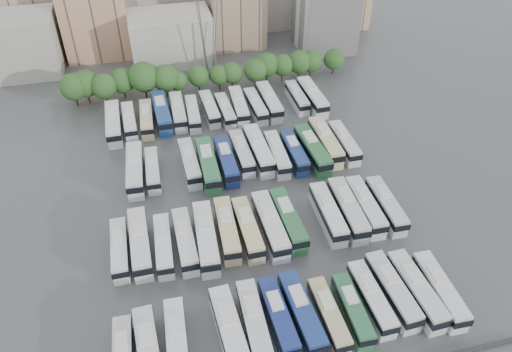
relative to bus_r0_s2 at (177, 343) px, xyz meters
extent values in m
plane|color=#424447|center=(14.85, 24.20, -1.84)|extent=(220.00, 220.00, 0.00)
cylinder|color=black|center=(-14.44, 66.22, -0.60)|extent=(0.36, 0.36, 2.48)
sphere|color=#234C1E|center=(-14.44, 66.22, 2.77)|extent=(5.96, 5.96, 5.96)
cylinder|color=black|center=(-11.87, 66.95, -0.59)|extent=(0.36, 0.36, 2.49)
sphere|color=#234C1E|center=(-11.87, 66.95, 2.79)|extent=(5.99, 5.99, 5.99)
cylinder|color=black|center=(-8.04, 65.45, -0.67)|extent=(0.36, 0.36, 2.35)
sphere|color=#234C1E|center=(-8.04, 65.45, 2.52)|extent=(5.63, 5.63, 5.63)
cylinder|color=black|center=(-4.01, 67.03, -0.67)|extent=(0.36, 0.36, 2.35)
sphere|color=#234C1E|center=(-4.01, 67.03, 2.52)|extent=(5.64, 5.64, 5.64)
cylinder|color=black|center=(0.72, 66.02, -0.43)|extent=(0.36, 0.36, 2.82)
sphere|color=#234C1E|center=(0.72, 66.02, 3.39)|extent=(6.76, 6.76, 6.76)
cylinder|color=black|center=(5.32, 65.52, -0.59)|extent=(0.36, 0.36, 2.50)
sphere|color=#234C1E|center=(5.32, 65.52, 2.79)|extent=(5.99, 5.99, 5.99)
cylinder|color=black|center=(8.03, 65.79, -0.93)|extent=(0.36, 0.36, 1.83)
sphere|color=#234C1E|center=(8.03, 65.79, 1.56)|extent=(4.39, 4.39, 4.39)
cylinder|color=black|center=(12.86, 66.38, -0.83)|extent=(0.36, 0.36, 2.03)
sphere|color=#234C1E|center=(12.86, 66.38, 1.92)|extent=(4.86, 4.86, 4.86)
cylinder|color=black|center=(17.59, 66.10, -0.88)|extent=(0.36, 0.36, 1.92)
sphere|color=#234C1E|center=(17.59, 66.10, 1.72)|extent=(4.60, 4.60, 4.60)
cylinder|color=black|center=(20.62, 65.93, -0.82)|extent=(0.36, 0.36, 2.05)
sphere|color=#234C1E|center=(20.62, 65.93, 1.96)|extent=(4.92, 4.92, 4.92)
cylinder|color=black|center=(26.03, 65.36, -0.73)|extent=(0.36, 0.36, 2.22)
sphere|color=#234C1E|center=(26.03, 65.36, 2.28)|extent=(5.32, 5.32, 5.32)
cylinder|color=black|center=(29.17, 67.01, -0.67)|extent=(0.36, 0.36, 2.35)
sphere|color=#234C1E|center=(29.17, 67.01, 2.52)|extent=(5.63, 5.63, 5.63)
cylinder|color=black|center=(32.92, 66.71, -0.77)|extent=(0.36, 0.36, 2.15)
sphere|color=#234C1E|center=(32.92, 66.71, 2.15)|extent=(5.15, 5.15, 5.15)
cylinder|color=black|center=(37.08, 66.78, -0.69)|extent=(0.36, 0.36, 2.30)
sphere|color=#234C1E|center=(37.08, 66.78, 2.44)|extent=(5.53, 5.53, 5.53)
cylinder|color=black|center=(40.14, 67.03, -0.76)|extent=(0.36, 0.36, 2.17)
sphere|color=#234C1E|center=(40.14, 67.03, 2.18)|extent=(5.20, 5.20, 5.20)
cylinder|color=black|center=(45.94, 66.95, -0.79)|extent=(0.36, 0.36, 2.09)
sphere|color=#234C1E|center=(45.94, 66.95, 2.05)|extent=(5.02, 5.02, 5.02)
cube|color=#9E998E|center=(-27.15, 86.20, 5.16)|extent=(18.00, 14.00, 14.00)
cube|color=tan|center=(-9.15, 92.20, 7.16)|extent=(16.00, 12.00, 18.00)
cube|color=#ADA89E|center=(8.85, 84.20, 4.16)|extent=(20.00, 14.00, 12.00)
cube|color=gray|center=(26.85, 90.20, 6.16)|extent=(14.00, 12.00, 16.00)
cube|color=tan|center=(-23.15, 102.20, 6.16)|extent=(16.00, 14.00, 16.00)
cube|color=#A39E93|center=(34.85, 102.20, 5.16)|extent=(18.00, 14.00, 14.00)
cube|color=tan|center=(58.85, 96.20, 4.16)|extent=(14.00, 12.00, 12.00)
cube|color=gray|center=(0.85, 98.20, 3.16)|extent=(12.00, 10.00, 10.00)
cylinder|color=slate|center=(14.85, 72.20, 15.16)|extent=(2.90, 2.91, 33.83)
cylinder|color=slate|center=(14.85, 76.20, 15.16)|extent=(2.90, 2.91, 33.83)
cylinder|color=slate|center=(18.85, 72.20, 15.16)|extent=(2.90, 2.91, 33.83)
cylinder|color=slate|center=(18.85, 76.20, 15.16)|extent=(2.90, 2.91, 33.83)
cube|color=silver|center=(-6.58, 0.82, 1.40)|extent=(1.61, 2.91, 0.39)
cube|color=black|center=(-3.52, -0.71, 0.50)|extent=(3.29, 12.28, 1.00)
cube|color=silver|center=(-3.60, 0.94, 1.77)|extent=(1.86, 3.28, 0.44)
cube|color=white|center=(0.00, 0.01, -0.18)|extent=(2.97, 11.81, 3.32)
cube|color=black|center=(-0.01, -0.14, 0.45)|extent=(3.09, 11.99, 0.98)
cube|color=silver|center=(0.06, 1.47, 1.69)|extent=(1.79, 3.19, 0.43)
cube|color=silver|center=(6.73, -0.18, -0.05)|extent=(3.34, 12.79, 3.59)
cube|color=black|center=(6.73, -0.34, 0.64)|extent=(3.47, 12.99, 1.06)
cube|color=silver|center=(6.64, 1.40, 1.98)|extent=(1.97, 3.47, 0.46)
cube|color=silver|center=(10.00, 0.53, -0.14)|extent=(2.86, 12.04, 3.39)
cube|color=black|center=(10.00, 0.38, 0.50)|extent=(2.98, 12.22, 1.00)
cube|color=silver|center=(10.04, 2.03, 1.77)|extent=(1.78, 3.24, 0.44)
cube|color=navy|center=(13.30, 0.71, -0.23)|extent=(2.77, 11.47, 3.23)
cube|color=black|center=(13.31, 0.57, 0.39)|extent=(2.89, 11.65, 0.95)
cube|color=silver|center=(13.26, 2.13, 1.60)|extent=(1.71, 3.09, 0.42)
cube|color=navy|center=(16.45, 0.57, -0.12)|extent=(3.16, 12.28, 3.45)
cube|color=black|center=(16.46, 0.42, 0.54)|extent=(3.29, 12.47, 1.01)
cube|color=silver|center=(16.38, 2.09, 1.83)|extent=(1.88, 3.32, 0.45)
cube|color=#C1B284|center=(19.86, -0.50, -0.32)|extent=(2.39, 10.78, 3.05)
cube|color=black|center=(19.86, -0.63, 0.27)|extent=(2.50, 10.94, 0.90)
cube|color=silver|center=(19.85, 0.85, 1.40)|extent=(1.55, 2.88, 0.39)
cube|color=#2D6942|center=(23.22, -0.47, -0.33)|extent=(2.56, 10.70, 3.02)
cube|color=black|center=(23.21, -0.61, 0.24)|extent=(2.67, 10.86, 0.89)
cube|color=silver|center=(23.25, 0.86, 1.37)|extent=(1.59, 2.88, 0.39)
cube|color=silver|center=(26.40, 0.66, -0.24)|extent=(2.61, 11.33, 3.20)
cube|color=black|center=(26.40, 0.52, 0.37)|extent=(2.73, 11.51, 0.94)
cube|color=silver|center=(26.37, 2.07, 1.57)|extent=(1.66, 3.04, 0.41)
cube|color=silver|center=(29.69, 1.12, -0.13)|extent=(3.05, 12.15, 3.42)
cube|color=black|center=(29.69, 0.96, 0.52)|extent=(3.17, 12.33, 1.00)
cube|color=silver|center=(29.63, 2.62, 1.80)|extent=(1.84, 3.28, 0.44)
cube|color=silver|center=(32.88, 0.33, -0.09)|extent=(3.14, 12.48, 3.51)
cube|color=black|center=(32.89, 0.18, 0.58)|extent=(3.27, 12.67, 1.03)
cube|color=silver|center=(32.82, 1.88, 1.89)|extent=(1.89, 3.37, 0.45)
cube|color=silver|center=(36.07, -0.37, -0.16)|extent=(2.83, 11.91, 3.36)
cube|color=black|center=(36.06, -0.52, 0.48)|extent=(2.95, 12.09, 0.99)
cube|color=silver|center=(36.11, 1.11, 1.73)|extent=(1.76, 3.20, 0.43)
cube|color=silver|center=(-6.48, 18.03, -0.28)|extent=(2.34, 11.01, 3.12)
cube|color=black|center=(-6.48, 17.89, 0.32)|extent=(2.45, 11.18, 0.92)
cube|color=silver|center=(-6.48, 19.41, 1.48)|extent=(1.56, 2.94, 0.40)
cube|color=silver|center=(-3.44, 18.39, -0.04)|extent=(2.90, 12.73, 3.59)
cube|color=black|center=(-3.43, 18.23, 0.64)|extent=(3.03, 12.92, 1.06)
cube|color=silver|center=(-3.46, 19.98, 1.99)|extent=(1.85, 3.41, 0.47)
cube|color=white|center=(-0.02, 17.25, -0.26)|extent=(2.77, 11.25, 3.16)
cube|color=black|center=(-0.02, 17.11, 0.35)|extent=(2.89, 11.42, 0.93)
cube|color=silver|center=(0.03, 18.64, 1.53)|extent=(1.69, 3.03, 0.41)
cube|color=silver|center=(3.26, 17.33, -0.16)|extent=(2.65, 11.89, 3.36)
cube|color=black|center=(3.26, 17.18, 0.48)|extent=(2.77, 12.07, 0.99)
cube|color=silver|center=(3.25, 18.81, 1.74)|extent=(1.72, 3.18, 0.44)
cube|color=silver|center=(6.43, 17.02, 0.03)|extent=(3.46, 13.30, 3.73)
cube|color=black|center=(6.43, 16.86, 0.74)|extent=(3.61, 13.50, 1.10)
cube|color=silver|center=(6.52, 18.67, 2.13)|extent=(2.04, 3.60, 0.48)
cube|color=beige|center=(9.93, 18.15, -0.12)|extent=(3.12, 12.26, 3.44)
cube|color=black|center=(9.92, 18.00, 0.54)|extent=(3.25, 12.45, 1.01)
cube|color=silver|center=(10.00, 19.67, 1.83)|extent=(1.86, 3.32, 0.45)
cube|color=beige|center=(13.07, 17.52, -0.13)|extent=(2.70, 12.07, 3.41)
cube|color=black|center=(13.07, 17.37, 0.52)|extent=(2.82, 12.25, 1.00)
cube|color=silver|center=(13.05, 19.02, 1.79)|extent=(1.74, 3.23, 0.44)
cube|color=silver|center=(16.67, 17.35, 0.01)|extent=(3.01, 13.08, 3.69)
cube|color=black|center=(16.67, 17.19, 0.71)|extent=(3.15, 13.28, 1.09)
cube|color=silver|center=(16.64, 18.98, 2.09)|extent=(1.91, 3.51, 0.48)
cube|color=#2D693D|center=(19.76, 17.95, -0.07)|extent=(2.96, 12.55, 3.54)
cube|color=black|center=(19.76, 17.80, 0.61)|extent=(3.08, 12.74, 1.04)
cube|color=silver|center=(19.72, 19.51, 1.93)|extent=(1.85, 3.37, 0.46)
cube|color=silver|center=(26.51, 17.83, -0.10)|extent=(2.93, 12.36, 3.48)
cube|color=black|center=(26.50, 17.68, 0.57)|extent=(3.06, 12.55, 1.02)
cube|color=silver|center=(26.55, 19.37, 1.87)|extent=(1.83, 3.32, 0.45)
cube|color=silver|center=(29.89, 17.85, -0.01)|extent=(3.22, 13.05, 3.67)
cube|color=black|center=(29.88, 17.69, 0.70)|extent=(3.36, 13.24, 1.08)
cube|color=silver|center=(29.94, 19.47, 2.07)|extent=(1.96, 3.52, 0.48)
cube|color=silver|center=(33.00, 17.98, -0.10)|extent=(2.93, 12.38, 3.49)
cube|color=black|center=(32.99, 17.82, 0.57)|extent=(3.06, 12.57, 1.03)
cube|color=silver|center=(33.04, 19.52, 1.88)|extent=(1.83, 3.33, 0.45)
cube|color=silver|center=(36.49, 17.46, -0.16)|extent=(2.80, 11.91, 3.36)
cube|color=black|center=(36.48, 17.32, 0.48)|extent=(2.92, 12.09, 0.99)
cube|color=silver|center=(36.52, 18.94, 1.74)|extent=(1.75, 3.20, 0.43)
cube|color=silver|center=(-3.18, 36.86, 0.01)|extent=(3.39, 13.17, 3.70)
cube|color=black|center=(-3.19, 36.70, 0.72)|extent=(3.53, 13.37, 1.09)
cube|color=silver|center=(-3.10, 38.49, 2.10)|extent=(2.01, 3.56, 0.48)
cube|color=silver|center=(-0.12, 36.45, -0.32)|extent=(2.62, 10.79, 3.04)
cube|color=black|center=(-0.12, 36.32, 0.26)|extent=(2.74, 10.96, 0.89)
cube|color=silver|center=(-0.07, 37.79, 1.39)|extent=(1.61, 2.91, 0.39)
cube|color=silver|center=(6.60, 36.71, -0.14)|extent=(2.83, 12.08, 3.41)
cube|color=black|center=(6.61, 36.56, 0.51)|extent=(2.95, 12.26, 1.00)
cube|color=silver|center=(6.57, 38.21, 1.79)|extent=(1.78, 3.24, 0.44)
cube|color=#307145|center=(9.76, 35.14, 0.03)|extent=(3.03, 13.23, 3.74)
cube|color=black|center=(9.76, 34.98, 0.74)|extent=(3.17, 13.43, 1.10)
cube|color=silver|center=(9.79, 36.79, 2.14)|extent=(1.93, 3.55, 0.48)
cube|color=navy|center=(13.24, 35.67, -0.12)|extent=(2.61, 12.13, 3.44)
cube|color=black|center=(13.24, 35.52, 0.53)|extent=(2.74, 12.31, 1.01)
cube|color=silver|center=(13.24, 37.18, 1.82)|extent=(1.73, 3.24, 0.44)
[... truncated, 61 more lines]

